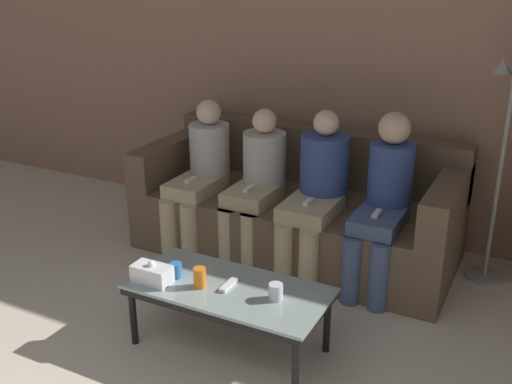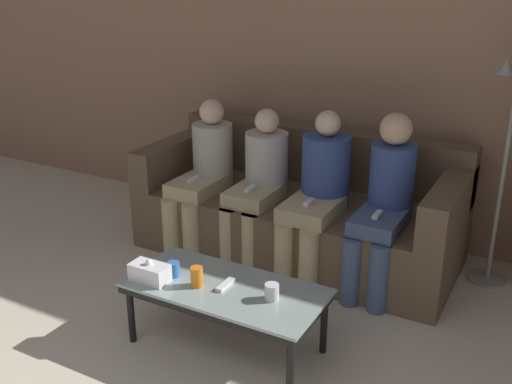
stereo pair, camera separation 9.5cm
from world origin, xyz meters
The scene contains 13 objects.
wall_back centered at (0.00, 4.12, 1.30)m, with size 12.00×0.06×2.60m.
couch centered at (0.00, 3.55, 0.32)m, with size 2.32×1.00×0.88m.
coffee_table centered at (0.16, 2.22, 0.35)m, with size 1.11×0.53×0.39m.
cup_near_left centered at (0.44, 2.22, 0.44)m, with size 0.08×0.08×0.09m.
cup_near_right centered at (0.02, 2.14, 0.45)m, with size 0.07×0.07×0.11m.
cup_far_center centered at (-0.16, 2.17, 0.43)m, with size 0.07×0.07×0.09m.
tissue_box centered at (-0.25, 2.07, 0.44)m, with size 0.22×0.12×0.13m.
game_remote centered at (0.16, 2.22, 0.40)m, with size 0.04×0.15×0.02m.
standing_lamp centered at (1.36, 3.75, 1.06)m, with size 0.31×0.26×1.72m.
seated_person_left_end centered at (-0.70, 3.31, 0.60)m, with size 0.31×0.67×1.11m.
seated_person_mid_left centered at (-0.23, 3.33, 0.59)m, with size 0.31×0.62×1.09m.
seated_person_mid_right centered at (0.23, 3.32, 0.61)m, with size 0.34×0.70×1.13m.
seated_person_right_end centered at (0.70, 3.32, 0.63)m, with size 0.31×0.65×1.17m.
Camera 1 is at (1.61, -0.28, 2.05)m, focal length 42.00 mm.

